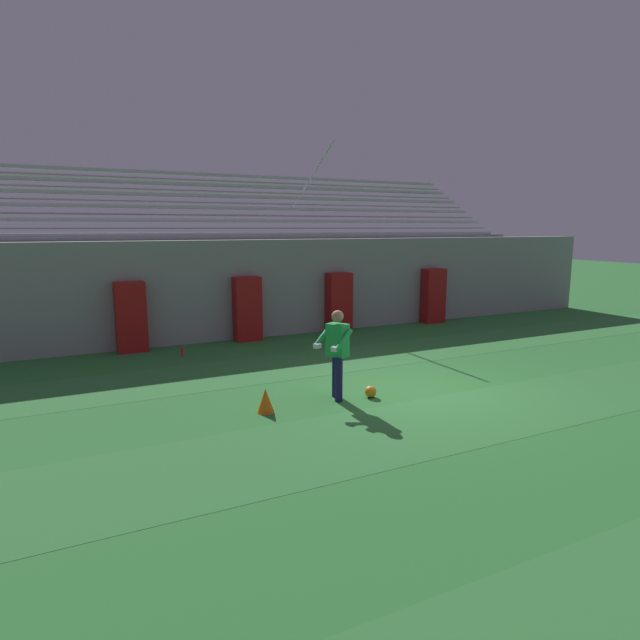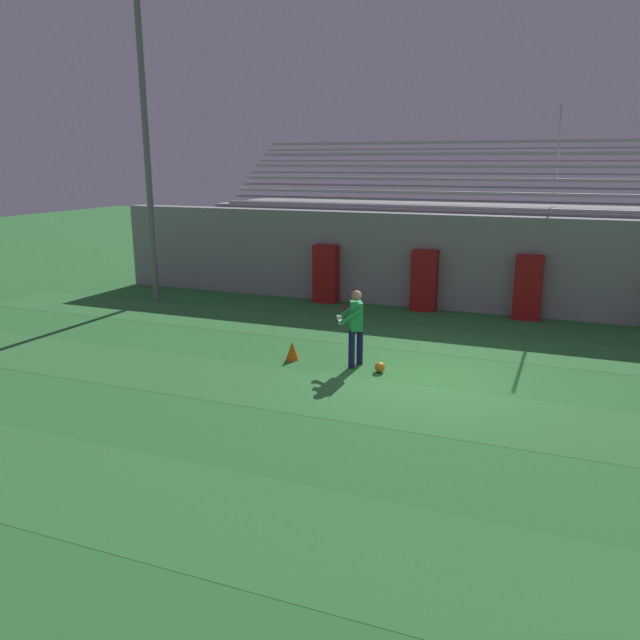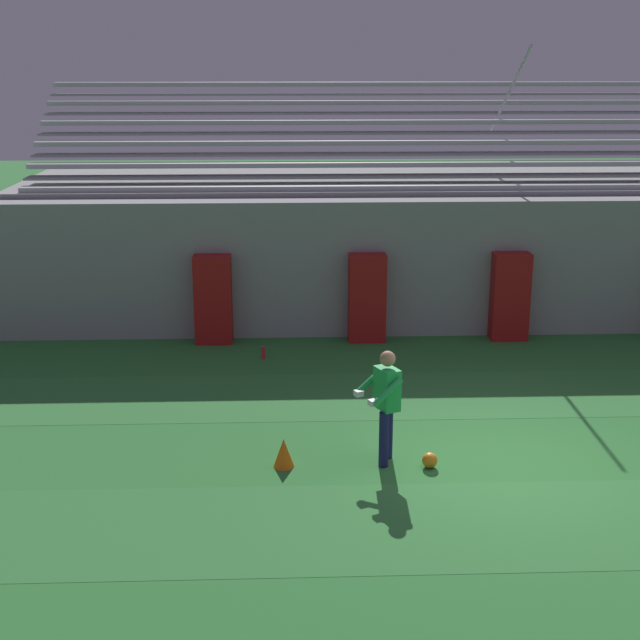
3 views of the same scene
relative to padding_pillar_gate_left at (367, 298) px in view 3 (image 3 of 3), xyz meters
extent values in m
plane|color=#2D7533|center=(1.46, -5.95, -0.90)|extent=(80.00, 80.00, 0.00)
cube|color=#337A38|center=(1.46, -7.52, -0.89)|extent=(28.00, 2.21, 0.01)
cube|color=#337A38|center=(1.46, -3.10, -0.89)|extent=(28.00, 2.21, 0.01)
cube|color=gray|center=(1.46, 0.55, 0.50)|extent=(24.00, 0.60, 2.80)
cube|color=maroon|center=(0.00, 0.00, 0.00)|extent=(0.74, 0.44, 1.80)
cube|color=maroon|center=(2.91, 0.00, 0.00)|extent=(0.74, 0.44, 1.80)
cube|color=maroon|center=(-3.10, 0.00, 0.00)|extent=(0.74, 0.44, 1.80)
cube|color=gray|center=(1.46, 3.25, 0.55)|extent=(18.00, 4.60, 2.90)
cube|color=#B7B7BC|center=(1.46, 1.30, 2.05)|extent=(17.10, 0.36, 0.10)
cube|color=gray|center=(1.46, 1.10, 1.82)|extent=(17.10, 0.60, 0.04)
cube|color=#B7B7BC|center=(1.46, 2.00, 2.45)|extent=(17.10, 0.36, 0.10)
cube|color=gray|center=(1.46, 1.80, 2.22)|extent=(17.10, 0.60, 0.04)
cube|color=#B7B7BC|center=(1.46, 2.70, 2.85)|extent=(17.10, 0.36, 0.10)
cube|color=gray|center=(1.46, 2.50, 2.62)|extent=(17.10, 0.60, 0.04)
cube|color=#B7B7BC|center=(1.46, 3.40, 3.25)|extent=(17.10, 0.36, 0.10)
cube|color=gray|center=(1.46, 3.20, 3.02)|extent=(17.10, 0.60, 0.04)
cube|color=#B7B7BC|center=(1.46, 4.10, 3.65)|extent=(17.10, 0.36, 0.10)
cube|color=gray|center=(1.46, 3.90, 3.42)|extent=(17.10, 0.60, 0.04)
cube|color=#B7B7BC|center=(1.46, 4.80, 4.05)|extent=(17.10, 0.36, 0.10)
cube|color=gray|center=(1.46, 4.60, 3.82)|extent=(17.10, 0.60, 0.04)
cylinder|color=#B7B7BC|center=(3.33, 2.80, 3.90)|extent=(0.06, 3.33, 2.05)
cylinder|color=#19194C|center=(-0.28, -5.85, -0.49)|extent=(0.19, 0.19, 0.82)
cylinder|color=#19194C|center=(-0.19, -5.57, -0.49)|extent=(0.19, 0.19, 0.82)
cube|color=green|center=(-0.23, -5.71, 0.22)|extent=(0.38, 0.45, 0.60)
sphere|color=#A37556|center=(-0.23, -5.71, 0.66)|extent=(0.22, 0.22, 0.22)
cylinder|color=green|center=(-0.26, -5.99, 0.27)|extent=(0.47, 0.28, 0.37)
cylinder|color=green|center=(-0.46, -5.55, 0.27)|extent=(0.47, 0.28, 0.37)
cube|color=silver|center=(-0.46, -6.03, 0.14)|extent=(0.15, 0.15, 0.08)
cube|color=silver|center=(-0.62, -5.67, 0.14)|extent=(0.15, 0.15, 0.08)
sphere|color=orange|center=(0.37, -5.91, -0.79)|extent=(0.22, 0.22, 0.22)
cone|color=orange|center=(-1.68, -5.80, -0.69)|extent=(0.30, 0.30, 0.42)
cylinder|color=red|center=(-2.08, -1.08, -0.78)|extent=(0.07, 0.07, 0.24)
camera|label=1|loc=(-4.79, -14.10, 2.25)|focal=30.00mm
camera|label=2|loc=(3.74, -17.92, 3.39)|focal=35.00mm
camera|label=3|loc=(-1.61, -17.31, 4.65)|focal=50.00mm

